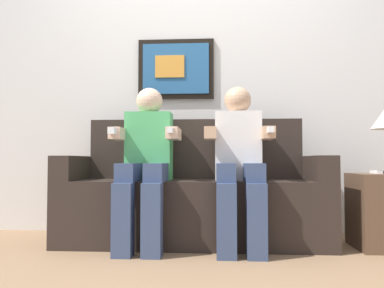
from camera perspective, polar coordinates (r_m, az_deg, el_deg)
ground_plane at (r=2.59m, az=-0.23°, el=-15.50°), size 5.56×5.56×0.00m
back_wall_assembly at (r=3.36m, az=0.63°, el=9.83°), size 4.28×0.10×2.60m
couch at (r=2.86m, az=0.24°, el=-7.93°), size 1.88×0.58×0.90m
person_on_left at (r=2.72m, az=-6.65°, el=-2.00°), size 0.46×0.56×1.11m
person_on_right at (r=2.68m, az=6.79°, el=-2.01°), size 0.46×0.56×1.11m
side_table_right at (r=2.97m, az=26.04°, el=-8.68°), size 0.40×0.40×0.50m
spare_remote_on_table at (r=2.94m, az=25.06°, el=-3.69°), size 0.04×0.13×0.02m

